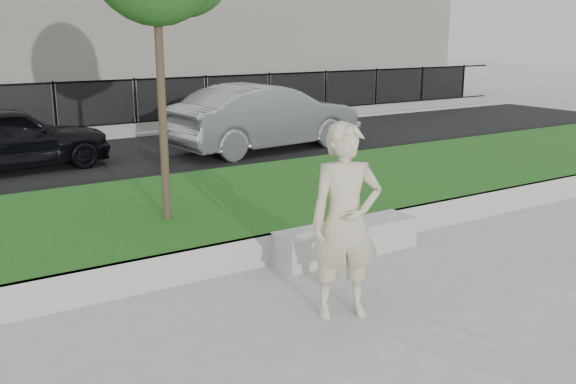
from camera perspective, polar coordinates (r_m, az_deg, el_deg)
ground at (r=7.74m, az=6.18°, el=-7.83°), size 90.00×90.00×0.00m
grass_bank at (r=10.06m, az=-4.52°, el=-1.40°), size 34.00×4.00×0.40m
grass_kerb at (r=8.45m, az=1.80°, el=-4.39°), size 34.00×0.08×0.40m
street at (r=15.05m, az=-14.47°, el=2.69°), size 34.00×7.00×0.04m
far_pavement at (r=19.32m, az=-18.73°, el=4.96°), size 34.00×3.00×0.12m
iron_fence at (r=18.29m, az=-18.07°, el=6.06°), size 32.00×0.30×1.50m
stone_bench at (r=8.52m, az=5.21°, el=-4.24°), size 2.04×0.51×0.42m
man at (r=6.51m, az=5.12°, el=-2.65°), size 0.87×0.73×2.02m
book at (r=7.92m, az=1.55°, el=-3.93°), size 0.27×0.24×0.03m
car_dark at (r=14.50m, az=-23.65°, el=4.40°), size 4.19×1.98×1.38m
car_silver at (r=15.77m, az=-2.00°, el=6.67°), size 5.03×2.20×1.61m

